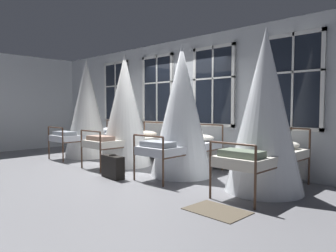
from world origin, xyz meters
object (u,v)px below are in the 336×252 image
cot_first (87,110)px  cot_fourth (265,113)px  cot_second (125,112)px  cot_third (182,113)px  suitcase_dark (113,167)px

cot_first → cot_fourth: size_ratio=1.02×
cot_second → cot_third: same height
cot_third → cot_fourth: cot_fourth is taller
suitcase_dark → cot_first: bearing=163.0°
cot_third → cot_fourth: size_ratio=0.99×
cot_second → suitcase_dark: bearing=-138.1°
cot_first → cot_second: bearing=-93.6°
cot_second → cot_fourth: 3.54m
cot_first → cot_second: cot_first is taller
cot_second → cot_third: (1.74, 0.06, -0.00)m
cot_third → suitcase_dark: bearing=143.5°
cot_first → suitcase_dark: size_ratio=4.72×
cot_second → cot_fourth: bearing=-88.7°
suitcase_dark → cot_second: bearing=137.3°
cot_first → cot_second: size_ratio=1.03×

